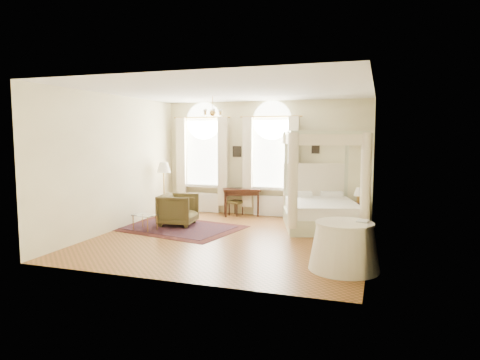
# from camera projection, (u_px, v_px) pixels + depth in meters

# --- Properties ---
(ground) EXTENTS (6.00, 6.00, 0.00)m
(ground) POSITION_uv_depth(u_px,v_px,m) (231.00, 238.00, 9.68)
(ground) COLOR brown
(ground) RESTS_ON ground
(room_walls) EXTENTS (6.00, 6.00, 6.00)m
(room_walls) POSITION_uv_depth(u_px,v_px,m) (230.00, 151.00, 9.48)
(room_walls) COLOR #FFF7C2
(room_walls) RESTS_ON ground
(window_left) EXTENTS (1.62, 0.27, 3.29)m
(window_left) POSITION_uv_depth(u_px,v_px,m) (203.00, 163.00, 12.83)
(window_left) COLOR white
(window_left) RESTS_ON room_walls
(window_right) EXTENTS (1.62, 0.27, 3.29)m
(window_right) POSITION_uv_depth(u_px,v_px,m) (271.00, 165.00, 12.18)
(window_right) COLOR white
(window_right) RESTS_ON room_walls
(chandelier) EXTENTS (0.51, 0.45, 0.50)m
(chandelier) POSITION_uv_depth(u_px,v_px,m) (213.00, 112.00, 10.79)
(chandelier) COLOR #B6883C
(chandelier) RESTS_ON room_walls
(wall_pictures) EXTENTS (2.54, 0.03, 0.39)m
(wall_pictures) POSITION_uv_depth(u_px,v_px,m) (268.00, 150.00, 12.26)
(wall_pictures) COLOR black
(wall_pictures) RESTS_ON room_walls
(canopy_bed) EXTENTS (2.37, 2.65, 2.43)m
(canopy_bed) POSITION_uv_depth(u_px,v_px,m) (321.00, 206.00, 10.76)
(canopy_bed) COLOR beige
(canopy_bed) RESTS_ON ground
(nightstand) EXTENTS (0.47, 0.44, 0.55)m
(nightstand) POSITION_uv_depth(u_px,v_px,m) (360.00, 213.00, 11.36)
(nightstand) COLOR black
(nightstand) RESTS_ON ground
(nightstand_lamp) EXTENTS (0.26, 0.26, 0.39)m
(nightstand_lamp) POSITION_uv_depth(u_px,v_px,m) (359.00, 193.00, 11.33)
(nightstand_lamp) COLOR #B6883C
(nightstand_lamp) RESTS_ON nightstand
(writing_desk) EXTENTS (1.18, 0.92, 0.79)m
(writing_desk) POSITION_uv_depth(u_px,v_px,m) (241.00, 193.00, 12.36)
(writing_desk) COLOR black
(writing_desk) RESTS_ON ground
(laptop) EXTENTS (0.35, 0.23, 0.03)m
(laptop) POSITION_uv_depth(u_px,v_px,m) (237.00, 188.00, 12.35)
(laptop) COLOR black
(laptop) RESTS_ON writing_desk
(stool) EXTENTS (0.48, 0.48, 0.43)m
(stool) POSITION_uv_depth(u_px,v_px,m) (236.00, 203.00, 12.44)
(stool) COLOR #49431F
(stool) RESTS_ON ground
(armchair) EXTENTS (1.00, 0.97, 0.82)m
(armchair) POSITION_uv_depth(u_px,v_px,m) (178.00, 210.00, 11.05)
(armchair) COLOR #42381C
(armchair) RESTS_ON ground
(coffee_table) EXTENTS (0.64, 0.52, 0.39)m
(coffee_table) POSITION_uv_depth(u_px,v_px,m) (145.00, 216.00, 10.48)
(coffee_table) COLOR white
(coffee_table) RESTS_ON ground
(floor_lamp) EXTENTS (0.40, 0.40, 1.56)m
(floor_lamp) POSITION_uv_depth(u_px,v_px,m) (164.00, 170.00, 12.16)
(floor_lamp) COLOR #B6883C
(floor_lamp) RESTS_ON ground
(oriental_rug) EXTENTS (3.36, 2.70, 0.01)m
(oriental_rug) POSITION_uv_depth(u_px,v_px,m) (178.00, 228.00, 10.77)
(oriental_rug) COLOR #451710
(oriental_rug) RESTS_ON ground
(side_table) EXTENTS (1.22, 1.22, 0.83)m
(side_table) POSITION_uv_depth(u_px,v_px,m) (344.00, 246.00, 7.40)
(side_table) COLOR white
(side_table) RESTS_ON ground
(book) EXTENTS (0.21, 0.27, 0.02)m
(book) POSITION_uv_depth(u_px,v_px,m) (357.00, 221.00, 7.44)
(book) COLOR black
(book) RESTS_ON side_table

